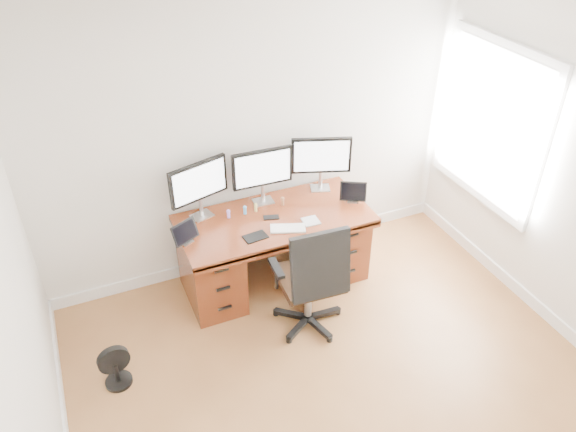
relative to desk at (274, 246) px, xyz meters
name	(u,v)px	position (x,y,z in m)	size (l,w,h in m)	color
back_wall	(254,134)	(0.00, 0.42, 0.95)	(4.00, 0.10, 2.70)	white
desk	(274,246)	(0.00, 0.00, 0.00)	(1.70, 0.80, 0.75)	#5E2612
office_chair	(311,295)	(0.05, -0.68, -0.04)	(0.64, 0.62, 1.10)	black
floor_fan	(115,367)	(-1.57, -0.64, -0.23)	(0.25, 0.21, 0.36)	black
monitor_left	(199,183)	(-0.58, 0.24, 0.68)	(0.54, 0.19, 0.53)	silver
monitor_center	(262,170)	(0.00, 0.24, 0.68)	(0.55, 0.15, 0.53)	silver
monitor_right	(321,157)	(0.58, 0.24, 0.68)	(0.53, 0.22, 0.53)	silver
tablet_left	(185,234)	(-0.81, -0.08, 0.43)	(0.25, 0.17, 0.19)	silver
tablet_right	(354,193)	(0.76, -0.08, 0.43)	(0.24, 0.18, 0.19)	silver
keyboard	(288,228)	(0.04, -0.24, 0.36)	(0.30, 0.13, 0.01)	white
trackpad	(311,221)	(0.26, -0.22, 0.35)	(0.14, 0.14, 0.01)	silver
drawing_tablet	(255,237)	(-0.26, -0.24, 0.35)	(0.19, 0.12, 0.01)	black
phone	(271,217)	(-0.03, -0.03, 0.35)	(0.14, 0.07, 0.01)	black
figurine_purple	(228,213)	(-0.37, 0.12, 0.39)	(0.03, 0.03, 0.08)	#866AC9
figurine_blue	(245,209)	(-0.22, 0.12, 0.39)	(0.03, 0.03, 0.08)	#4494DA
figurine_yellow	(256,207)	(-0.12, 0.12, 0.39)	(0.03, 0.03, 0.08)	#E2CC6D
figurine_brown	(283,201)	(0.14, 0.12, 0.39)	(0.03, 0.03, 0.08)	#8D5C3B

